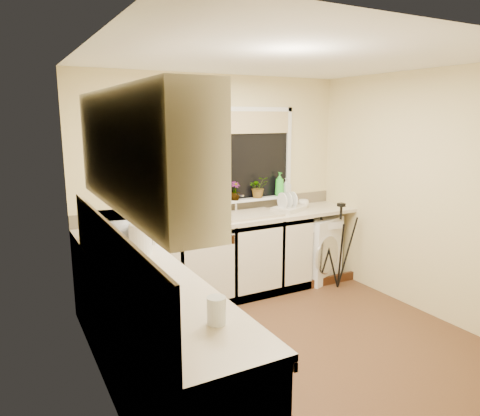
# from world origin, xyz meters

# --- Properties ---
(floor) EXTENTS (3.20, 3.20, 0.00)m
(floor) POSITION_xyz_m (0.00, 0.00, 0.00)
(floor) COLOR brown
(floor) RESTS_ON ground
(ceiling) EXTENTS (3.20, 3.20, 0.00)m
(ceiling) POSITION_xyz_m (0.00, 0.00, 2.45)
(ceiling) COLOR white
(ceiling) RESTS_ON ground
(wall_back) EXTENTS (3.20, 0.00, 3.20)m
(wall_back) POSITION_xyz_m (0.00, 1.50, 1.23)
(wall_back) COLOR beige
(wall_back) RESTS_ON ground
(wall_front) EXTENTS (3.20, 0.00, 3.20)m
(wall_front) POSITION_xyz_m (0.00, -1.50, 1.23)
(wall_front) COLOR beige
(wall_front) RESTS_ON ground
(wall_left) EXTENTS (0.00, 3.00, 3.00)m
(wall_left) POSITION_xyz_m (-1.60, 0.00, 1.23)
(wall_left) COLOR beige
(wall_left) RESTS_ON ground
(wall_right) EXTENTS (0.00, 3.00, 3.00)m
(wall_right) POSITION_xyz_m (1.60, 0.00, 1.23)
(wall_right) COLOR beige
(wall_right) RESTS_ON ground
(base_cabinet_back) EXTENTS (2.55, 0.60, 0.86)m
(base_cabinet_back) POSITION_xyz_m (-0.33, 1.20, 0.43)
(base_cabinet_back) COLOR silver
(base_cabinet_back) RESTS_ON floor
(base_cabinet_left) EXTENTS (0.54, 2.40, 0.86)m
(base_cabinet_left) POSITION_xyz_m (-1.30, -0.30, 0.43)
(base_cabinet_left) COLOR silver
(base_cabinet_left) RESTS_ON floor
(worktop_back) EXTENTS (3.20, 0.60, 0.04)m
(worktop_back) POSITION_xyz_m (0.00, 1.20, 0.88)
(worktop_back) COLOR beige
(worktop_back) RESTS_ON base_cabinet_back
(worktop_left) EXTENTS (0.60, 2.40, 0.04)m
(worktop_left) POSITION_xyz_m (-1.30, -0.30, 0.88)
(worktop_left) COLOR beige
(worktop_left) RESTS_ON base_cabinet_left
(upper_cabinet) EXTENTS (0.28, 1.90, 0.70)m
(upper_cabinet) POSITION_xyz_m (-1.44, -0.45, 1.80)
(upper_cabinet) COLOR silver
(upper_cabinet) RESTS_ON wall_left
(splashback_left) EXTENTS (0.02, 2.40, 0.45)m
(splashback_left) POSITION_xyz_m (-1.59, -0.30, 1.12)
(splashback_left) COLOR beige
(splashback_left) RESTS_ON wall_left
(splashback_back) EXTENTS (3.20, 0.02, 0.14)m
(splashback_back) POSITION_xyz_m (0.00, 1.49, 0.97)
(splashback_back) COLOR beige
(splashback_back) RESTS_ON wall_back
(window_glass) EXTENTS (1.50, 0.02, 1.00)m
(window_glass) POSITION_xyz_m (0.20, 1.49, 1.55)
(window_glass) COLOR black
(window_glass) RESTS_ON wall_back
(window_blind) EXTENTS (1.50, 0.02, 0.25)m
(window_blind) POSITION_xyz_m (0.20, 1.46, 1.92)
(window_blind) COLOR tan
(window_blind) RESTS_ON wall_back
(windowsill) EXTENTS (1.60, 0.14, 0.03)m
(windowsill) POSITION_xyz_m (0.20, 1.43, 1.04)
(windowsill) COLOR white
(windowsill) RESTS_ON wall_back
(sink) EXTENTS (0.82, 0.46, 0.03)m
(sink) POSITION_xyz_m (0.20, 1.20, 0.91)
(sink) COLOR tan
(sink) RESTS_ON worktop_back
(faucet) EXTENTS (0.03, 0.03, 0.24)m
(faucet) POSITION_xyz_m (0.20, 1.38, 1.02)
(faucet) COLOR silver
(faucet) RESTS_ON worktop_back
(washing_machine) EXTENTS (0.70, 0.69, 0.79)m
(washing_machine) POSITION_xyz_m (1.18, 1.21, 0.40)
(washing_machine) COLOR white
(washing_machine) RESTS_ON floor
(laptop) EXTENTS (0.46, 0.44, 0.26)m
(laptop) POSITION_xyz_m (-0.69, 1.17, 0.97)
(laptop) COLOR #9F9FA7
(laptop) RESTS_ON worktop_back
(kettle) EXTENTS (0.18, 0.18, 0.24)m
(kettle) POSITION_xyz_m (-1.20, 0.38, 1.02)
(kettle) COLOR white
(kettle) RESTS_ON worktop_left
(dish_rack) EXTENTS (0.44, 0.39, 0.05)m
(dish_rack) POSITION_xyz_m (0.79, 1.18, 0.93)
(dish_rack) COLOR beige
(dish_rack) RESTS_ON worktop_back
(tripod) EXTENTS (0.52, 0.52, 1.02)m
(tripod) POSITION_xyz_m (1.26, 0.80, 0.51)
(tripod) COLOR black
(tripod) RESTS_ON floor
(glass_jug) EXTENTS (0.10, 0.10, 0.15)m
(glass_jug) POSITION_xyz_m (-1.20, -1.04, 0.98)
(glass_jug) COLOR silver
(glass_jug) RESTS_ON worktop_left
(steel_jar) EXTENTS (0.08, 0.08, 0.10)m
(steel_jar) POSITION_xyz_m (-1.37, -0.53, 0.95)
(steel_jar) COLOR silver
(steel_jar) RESTS_ON worktop_left
(microwave) EXTENTS (0.41, 0.53, 0.26)m
(microwave) POSITION_xyz_m (-1.32, 0.75, 1.03)
(microwave) COLOR white
(microwave) RESTS_ON worktop_left
(plant_a) EXTENTS (0.13, 0.10, 0.22)m
(plant_a) POSITION_xyz_m (-0.39, 1.42, 1.16)
(plant_a) COLOR #999999
(plant_a) RESTS_ON windowsill
(plant_b) EXTENTS (0.12, 0.10, 0.22)m
(plant_b) POSITION_xyz_m (-0.03, 1.40, 1.16)
(plant_b) COLOR #999999
(plant_b) RESTS_ON windowsill
(plant_c) EXTENTS (0.13, 0.13, 0.22)m
(plant_c) POSITION_xyz_m (0.20, 1.40, 1.16)
(plant_c) COLOR #999999
(plant_c) RESTS_ON windowsill
(plant_d) EXTENTS (0.26, 0.24, 0.25)m
(plant_d) POSITION_xyz_m (0.52, 1.41, 1.18)
(plant_d) COLOR #999999
(plant_d) RESTS_ON windowsill
(soap_bottle_green) EXTENTS (0.12, 0.12, 0.29)m
(soap_bottle_green) POSITION_xyz_m (0.81, 1.40, 1.19)
(soap_bottle_green) COLOR green
(soap_bottle_green) RESTS_ON windowsill
(soap_bottle_clear) EXTENTS (0.10, 0.10, 0.20)m
(soap_bottle_clear) POSITION_xyz_m (0.91, 1.41, 1.15)
(soap_bottle_clear) COLOR #999999
(soap_bottle_clear) RESTS_ON windowsill
(cup_back) EXTENTS (0.13, 0.13, 0.10)m
(cup_back) POSITION_xyz_m (1.07, 1.26, 0.95)
(cup_back) COLOR white
(cup_back) RESTS_ON worktop_back
(cup_left) EXTENTS (0.11, 0.11, 0.08)m
(cup_left) POSITION_xyz_m (-1.34, -0.53, 0.94)
(cup_left) COLOR beige
(cup_left) RESTS_ON worktop_left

